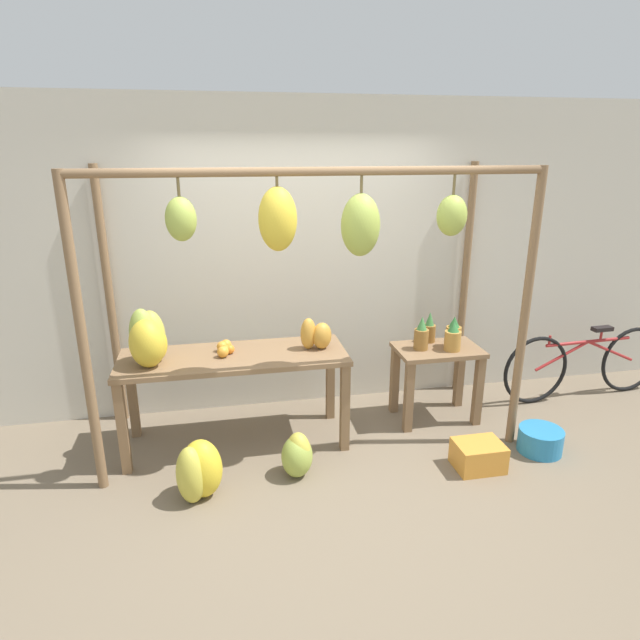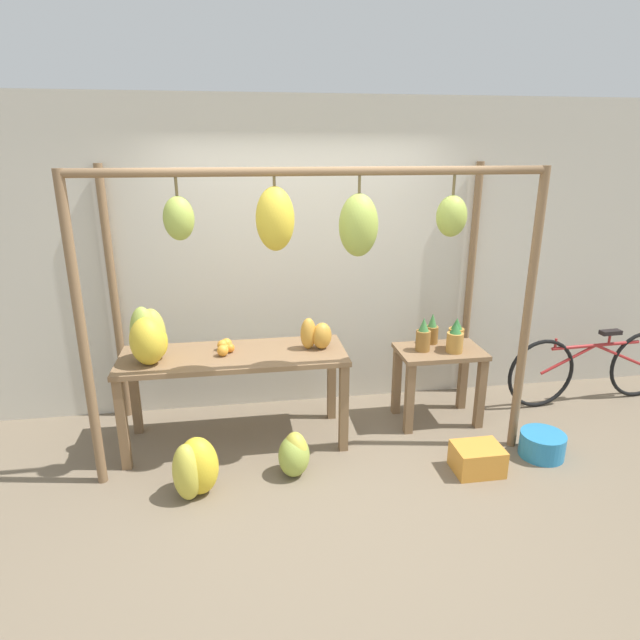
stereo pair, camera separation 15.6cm
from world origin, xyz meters
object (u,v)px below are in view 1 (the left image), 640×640
(banana_pile_ground_left, at_px, (198,471))
(blue_bucket, at_px, (540,440))
(pineapple_cluster, at_px, (441,335))
(banana_pile_ground_right, at_px, (298,455))
(banana_pile_on_table, at_px, (148,340))
(fruit_crate_white, at_px, (478,455))
(orange_pile, at_px, (225,348))
(parked_bicycle, at_px, (585,363))
(papaya_pile, at_px, (316,335))

(banana_pile_ground_left, relative_size, blue_bucket, 1.25)
(pineapple_cluster, height_order, banana_pile_ground_right, pineapple_cluster)
(banana_pile_on_table, relative_size, banana_pile_ground_right, 1.27)
(pineapple_cluster, relative_size, fruit_crate_white, 1.18)
(banana_pile_ground_left, height_order, banana_pile_ground_right, banana_pile_ground_left)
(banana_pile_on_table, relative_size, orange_pile, 1.84)
(parked_bicycle, bearing_deg, blue_bucket, -139.67)
(blue_bucket, bearing_deg, pineapple_cluster, 130.22)
(parked_bicycle, bearing_deg, papaya_pile, -175.89)
(pineapple_cluster, bearing_deg, banana_pile_ground_right, -154.31)
(banana_pile_on_table, height_order, fruit_crate_white, banana_pile_on_table)
(orange_pile, height_order, parked_bicycle, orange_pile)
(orange_pile, xyz_separation_m, pineapple_cluster, (1.87, 0.05, -0.03))
(banana_pile_on_table, height_order, parked_bicycle, banana_pile_on_table)
(papaya_pile, bearing_deg, orange_pile, 176.93)
(orange_pile, distance_m, blue_bucket, 2.67)
(banana_pile_ground_left, distance_m, papaya_pile, 1.39)
(fruit_crate_white, height_order, papaya_pile, papaya_pile)
(fruit_crate_white, height_order, blue_bucket, fruit_crate_white)
(fruit_crate_white, bearing_deg, banana_pile_on_table, 164.24)
(banana_pile_ground_right, xyz_separation_m, parked_bicycle, (2.97, 0.78, 0.19))
(fruit_crate_white, height_order, parked_bicycle, parked_bicycle)
(pineapple_cluster, distance_m, fruit_crate_white, 1.09)
(orange_pile, relative_size, papaya_pile, 0.79)
(parked_bicycle, bearing_deg, banana_pile_ground_left, -166.33)
(banana_pile_ground_right, height_order, fruit_crate_white, banana_pile_ground_right)
(blue_bucket, bearing_deg, parked_bicycle, 40.33)
(orange_pile, bearing_deg, fruit_crate_white, -22.99)
(blue_bucket, bearing_deg, papaya_pile, 160.00)
(orange_pile, xyz_separation_m, parked_bicycle, (3.46, 0.16, -0.47))
(banana_pile_on_table, bearing_deg, parked_bicycle, 3.72)
(blue_bucket, bearing_deg, banana_pile_on_table, 169.45)
(banana_pile_ground_right, bearing_deg, papaya_pile, 66.55)
(blue_bucket, xyz_separation_m, papaya_pile, (-1.74, 0.63, 0.81))
(orange_pile, height_order, papaya_pile, papaya_pile)
(papaya_pile, bearing_deg, blue_bucket, -20.00)
(banana_pile_on_table, distance_m, orange_pile, 0.60)
(banana_pile_on_table, height_order, blue_bucket, banana_pile_on_table)
(banana_pile_on_table, relative_size, parked_bicycle, 0.26)
(banana_pile_ground_left, bearing_deg, pineapple_cluster, 20.47)
(orange_pile, distance_m, banana_pile_ground_left, 1.00)
(banana_pile_ground_right, relative_size, blue_bucket, 1.01)
(blue_bucket, xyz_separation_m, parked_bicycle, (0.98, 0.83, 0.26))
(banana_pile_ground_right, height_order, papaya_pile, papaya_pile)
(pineapple_cluster, xyz_separation_m, fruit_crate_white, (-0.00, -0.84, -0.70))
(banana_pile_on_table, distance_m, papaya_pile, 1.31)
(blue_bucket, bearing_deg, banana_pile_ground_left, -178.52)
(banana_pile_ground_left, relative_size, banana_pile_ground_right, 1.24)
(banana_pile_ground_left, xyz_separation_m, papaya_pile, (0.98, 0.70, 0.70))
(fruit_crate_white, bearing_deg, orange_pile, 157.01)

